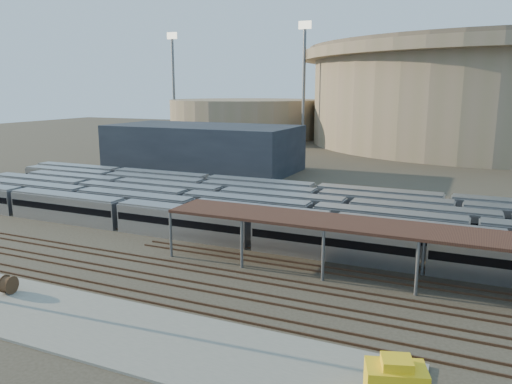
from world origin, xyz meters
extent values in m
plane|color=#383026|center=(0.00, 0.00, 0.00)|extent=(420.00, 420.00, 0.00)
cube|color=gray|center=(-5.00, -15.00, 0.10)|extent=(50.00, 9.00, 0.20)
cube|color=#B0B1B5|center=(-1.22, 8.00, 1.80)|extent=(112.00, 2.90, 3.60)
cube|color=#B0B1B5|center=(6.98, 12.20, 1.80)|extent=(112.00, 2.90, 3.60)
cube|color=#B0B1B5|center=(3.27, 16.40, 1.80)|extent=(112.00, 2.90, 3.60)
cube|color=#B0B1B5|center=(6.77, 20.60, 1.80)|extent=(112.00, 2.90, 3.60)
cube|color=#B0B1B5|center=(1.30, 24.80, 1.80)|extent=(112.00, 2.90, 3.60)
cube|color=#B0B1B5|center=(-0.27, 29.00, 1.80)|extent=(112.00, 2.90, 3.60)
cylinder|color=slate|center=(-8.00, 1.30, 2.50)|extent=(0.30, 0.30, 5.00)
cylinder|color=slate|center=(-8.00, 6.70, 2.50)|extent=(0.30, 0.30, 5.00)
cylinder|color=slate|center=(0.57, 1.30, 2.50)|extent=(0.30, 0.30, 5.00)
cylinder|color=slate|center=(0.57, 6.70, 2.50)|extent=(0.30, 0.30, 5.00)
cylinder|color=slate|center=(9.14, 1.30, 2.50)|extent=(0.30, 0.30, 5.00)
cylinder|color=slate|center=(9.14, 6.70, 2.50)|extent=(0.30, 0.30, 5.00)
cylinder|color=slate|center=(17.71, 1.30, 2.50)|extent=(0.30, 0.30, 5.00)
cylinder|color=slate|center=(17.71, 6.70, 2.50)|extent=(0.30, 0.30, 5.00)
cube|color=#311914|center=(22.00, 4.00, 5.15)|extent=(60.00, 6.00, 0.30)
cube|color=#4C3323|center=(0.00, -1.75, 0.09)|extent=(170.00, 0.12, 0.18)
cube|color=#4C3323|center=(0.00, -0.25, 0.09)|extent=(170.00, 0.12, 0.18)
cube|color=#4C3323|center=(0.00, -5.75, 0.09)|extent=(170.00, 0.12, 0.18)
cube|color=#4C3323|center=(0.00, -4.25, 0.09)|extent=(170.00, 0.12, 0.18)
cube|color=#4C3323|center=(0.00, -9.75, 0.09)|extent=(170.00, 0.12, 0.18)
cube|color=#4C3323|center=(0.00, -8.25, 0.09)|extent=(170.00, 0.12, 0.18)
cylinder|color=#8B755E|center=(25.00, 140.00, 14.00)|extent=(116.00, 116.00, 28.00)
cylinder|color=#8B755E|center=(25.00, 140.00, 29.50)|extent=(124.00, 124.00, 3.00)
cylinder|color=brown|center=(25.00, 140.00, 31.75)|extent=(120.00, 120.00, 1.50)
cylinder|color=#8B755E|center=(-60.00, 130.00, 7.00)|extent=(56.00, 56.00, 14.00)
cube|color=#1E232D|center=(-35.00, 55.00, 5.00)|extent=(42.00, 20.00, 10.00)
cylinder|color=slate|center=(-30.00, 110.00, 18.00)|extent=(1.00, 1.00, 36.00)
cube|color=#FFF2CC|center=(-30.00, 110.00, 37.20)|extent=(4.00, 0.60, 2.40)
cylinder|color=slate|center=(-85.00, 120.00, 18.00)|extent=(1.00, 1.00, 36.00)
cube|color=#FFF2CC|center=(-85.00, 120.00, 37.20)|extent=(4.00, 0.60, 2.40)
cylinder|color=slate|center=(-10.00, 160.00, 18.00)|extent=(1.00, 1.00, 36.00)
cube|color=#FFF2CC|center=(-10.00, 160.00, 37.20)|extent=(4.00, 0.60, 2.40)
cylinder|color=brown|center=(-15.29, -13.45, 1.00)|extent=(1.10, 1.71, 1.61)
cube|color=yellow|center=(18.50, -15.40, 1.27)|extent=(3.92, 3.08, 2.15)
camera|label=1|loc=(21.74, -42.45, 18.01)|focal=35.00mm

